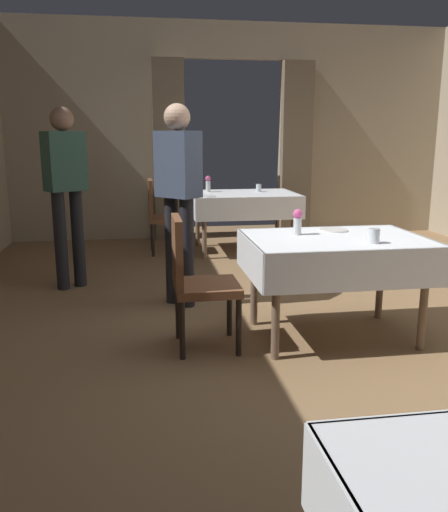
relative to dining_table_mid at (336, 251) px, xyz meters
name	(u,v)px	position (x,y,z in m)	size (l,w,h in m)	color
ground	(327,337)	(-0.04, -0.02, -0.65)	(10.08, 10.08, 0.00)	olive
wall_back	(233,132)	(-0.04, 4.16, 0.86)	(6.40, 0.27, 3.00)	tan
dining_table_mid	(336,251)	(0.00, 0.00, 0.00)	(1.28, 0.91, 0.75)	#7A604C
dining_table_far	(243,200)	(-0.09, 3.06, 0.01)	(1.33, 1.01, 0.75)	#7A604C
chair_mid_left	(195,277)	(-1.02, -0.06, -0.14)	(0.44, 0.44, 0.93)	black
chair_far_left	(160,213)	(-1.14, 3.09, -0.14)	(0.44, 0.44, 0.93)	black
flower_vase_mid	(298,221)	(-0.25, 0.14, 0.20)	(0.07, 0.07, 0.19)	silver
glass_mid_b	(374,236)	(0.17, -0.25, 0.15)	(0.08, 0.08, 0.10)	silver
plate_mid_c	(334,230)	(0.08, 0.26, 0.11)	(0.22, 0.22, 0.01)	white
flower_vase_far	(208,183)	(-0.51, 3.26, 0.21)	(0.07, 0.07, 0.21)	silver
glass_far_b	(259,188)	(0.13, 3.16, 0.15)	(0.07, 0.07, 0.10)	silver
plate_far_c	(207,196)	(-0.59, 2.70, 0.11)	(0.20, 0.20, 0.01)	white
person_waiter_by_doorway	(178,188)	(-1.06, 0.95, 0.37)	(0.41, 0.41, 1.72)	black
person_diner_standing_aside	(66,183)	(-2.07, 1.65, 0.37)	(0.42, 0.38, 1.72)	black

